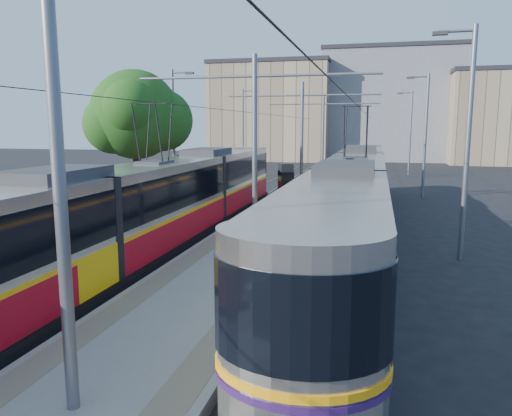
# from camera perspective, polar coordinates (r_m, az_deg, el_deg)

# --- Properties ---
(ground) EXTENTS (160.00, 160.00, 0.00)m
(ground) POSITION_cam_1_polar(r_m,az_deg,el_deg) (12.24, -9.36, -13.28)
(ground) COLOR black
(ground) RESTS_ON ground
(platform) EXTENTS (4.00, 50.00, 0.30)m
(platform) POSITION_cam_1_polar(r_m,az_deg,el_deg) (28.11, 4.24, 0.04)
(platform) COLOR gray
(platform) RESTS_ON ground
(tactile_strip_left) EXTENTS (0.70, 50.00, 0.01)m
(tactile_strip_left) POSITION_cam_1_polar(r_m,az_deg,el_deg) (28.35, 1.35, 0.46)
(tactile_strip_left) COLOR gray
(tactile_strip_left) RESTS_ON platform
(tactile_strip_right) EXTENTS (0.70, 50.00, 0.01)m
(tactile_strip_right) POSITION_cam_1_polar(r_m,az_deg,el_deg) (27.89, 7.18, 0.24)
(tactile_strip_right) COLOR gray
(tactile_strip_right) RESTS_ON platform
(rails) EXTENTS (8.71, 70.00, 0.03)m
(rails) POSITION_cam_1_polar(r_m,az_deg,el_deg) (28.13, 4.23, -0.23)
(rails) COLOR gray
(rails) RESTS_ON ground
(tram_left) EXTENTS (2.43, 29.66, 5.50)m
(tram_left) POSITION_cam_1_polar(r_m,az_deg,el_deg) (19.30, -11.38, 0.29)
(tram_left) COLOR black
(tram_left) RESTS_ON ground
(tram_right) EXTENTS (2.43, 32.05, 5.50)m
(tram_right) POSITION_cam_1_polar(r_m,az_deg,el_deg) (21.71, 11.13, 1.69)
(tram_right) COLOR black
(tram_right) RESTS_ON ground
(catenary) EXTENTS (9.20, 70.00, 7.00)m
(catenary) POSITION_cam_1_polar(r_m,az_deg,el_deg) (24.94, 3.27, 8.97)
(catenary) COLOR slate
(catenary) RESTS_ON platform
(street_lamps) EXTENTS (15.18, 38.22, 8.00)m
(street_lamps) POSITION_cam_1_polar(r_m,az_deg,el_deg) (31.70, 5.53, 8.40)
(street_lamps) COLOR slate
(street_lamps) RESTS_ON ground
(shelter) EXTENTS (1.03, 1.27, 2.44)m
(shelter) POSITION_cam_1_polar(r_m,az_deg,el_deg) (26.61, 3.42, 2.63)
(shelter) COLOR black
(shelter) RESTS_ON platform
(tree) EXTENTS (5.29, 4.89, 7.69)m
(tree) POSITION_cam_1_polar(r_m,az_deg,el_deg) (28.24, -12.86, 10.16)
(tree) COLOR #382314
(tree) RESTS_ON ground
(building_left) EXTENTS (16.32, 12.24, 13.35)m
(building_left) POSITION_cam_1_polar(r_m,az_deg,el_deg) (71.88, 2.04, 10.94)
(building_left) COLOR tan
(building_left) RESTS_ON ground
(building_centre) EXTENTS (18.36, 14.28, 15.09)m
(building_centre) POSITION_cam_1_polar(r_m,az_deg,el_deg) (74.44, 15.09, 11.25)
(building_centre) COLOR gray
(building_centre) RESTS_ON ground
(building_right) EXTENTS (14.28, 10.20, 11.52)m
(building_right) POSITION_cam_1_polar(r_m,az_deg,el_deg) (70.11, 26.79, 9.25)
(building_right) COLOR tan
(building_right) RESTS_ON ground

